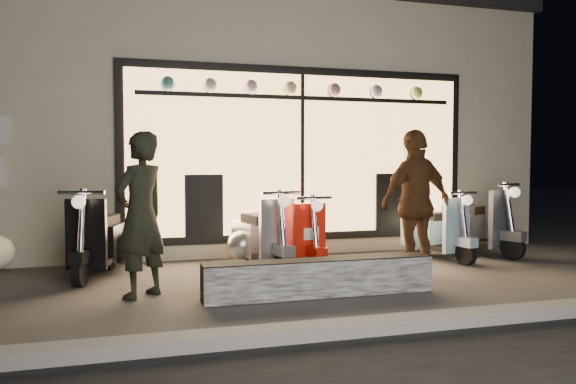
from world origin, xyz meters
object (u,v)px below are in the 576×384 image
scooter_silver (259,237)px  man (141,215)px  scooter_red (292,239)px  woman (416,203)px  graffiti_barrier (320,278)px

scooter_silver → man: man is taller
scooter_silver → scooter_red: 0.45m
man → woman: 3.36m
man → woman: size_ratio=0.95×
scooter_red → woman: woman is taller
scooter_red → woman: 1.72m
graffiti_barrier → scooter_red: 1.66m
graffiti_barrier → scooter_red: size_ratio=1.85×
scooter_silver → man: bearing=-151.5°
graffiti_barrier → man: bearing=165.0°
scooter_red → man: 2.36m
graffiti_barrier → scooter_red: bearing=83.5°
graffiti_barrier → woman: (1.53, 0.71, 0.72)m
graffiti_barrier → scooter_silver: scooter_silver is taller
scooter_silver → woman: (1.77, -1.07, 0.51)m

